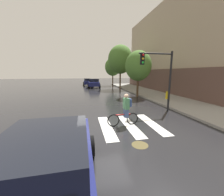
{
  "coord_description": "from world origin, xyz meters",
  "views": [
    {
      "loc": [
        -0.94,
        -6.55,
        2.77
      ],
      "look_at": [
        0.85,
        2.04,
        1.13
      ],
      "focal_mm": 22.01,
      "sensor_mm": 36.0,
      "label": 1
    }
  ],
  "objects_px": {
    "sedan_near": "(47,167)",
    "sedan_mid": "(94,83)",
    "fire_hydrant": "(167,95)",
    "street_tree_mid": "(120,60)",
    "street_tree_near": "(138,66)",
    "manhole_cover": "(140,145)",
    "street_tree_far": "(113,67)",
    "traffic_light_near": "(160,71)",
    "cyclist": "(125,110)",
    "sedan_far": "(88,82)"
  },
  "relations": [
    {
      "from": "sedan_near",
      "to": "traffic_light_near",
      "type": "xyz_separation_m",
      "value": [
        5.98,
        5.95,
        2.04
      ]
    },
    {
      "from": "traffic_light_near",
      "to": "sedan_mid",
      "type": "bearing_deg",
      "value": 100.52
    },
    {
      "from": "manhole_cover",
      "to": "street_tree_near",
      "type": "xyz_separation_m",
      "value": [
        4.01,
        10.17,
        3.47
      ]
    },
    {
      "from": "fire_hydrant",
      "to": "street_tree_near",
      "type": "xyz_separation_m",
      "value": [
        -2.05,
        2.61,
        2.95
      ]
    },
    {
      "from": "manhole_cover",
      "to": "sedan_near",
      "type": "bearing_deg",
      "value": -147.75
    },
    {
      "from": "manhole_cover",
      "to": "fire_hydrant",
      "type": "xyz_separation_m",
      "value": [
        6.06,
        7.55,
        0.53
      ]
    },
    {
      "from": "sedan_near",
      "to": "manhole_cover",
      "type": "bearing_deg",
      "value": 32.25
    },
    {
      "from": "sedan_mid",
      "to": "traffic_light_near",
      "type": "relative_size",
      "value": 1.17
    },
    {
      "from": "sedan_mid",
      "to": "manhole_cover",
      "type": "bearing_deg",
      "value": -89.85
    },
    {
      "from": "cyclist",
      "to": "street_tree_mid",
      "type": "xyz_separation_m",
      "value": [
        3.98,
        15.79,
        3.99
      ]
    },
    {
      "from": "sedan_near",
      "to": "traffic_light_near",
      "type": "height_order",
      "value": "traffic_light_near"
    },
    {
      "from": "sedan_far",
      "to": "sedan_near",
      "type": "bearing_deg",
      "value": -93.76
    },
    {
      "from": "street_tree_near",
      "to": "street_tree_mid",
      "type": "height_order",
      "value": "street_tree_mid"
    },
    {
      "from": "sedan_mid",
      "to": "fire_hydrant",
      "type": "xyz_separation_m",
      "value": [
        6.12,
        -13.74,
        -0.32
      ]
    },
    {
      "from": "street_tree_mid",
      "to": "fire_hydrant",
      "type": "bearing_deg",
      "value": -78.77
    },
    {
      "from": "traffic_light_near",
      "to": "fire_hydrant",
      "type": "xyz_separation_m",
      "value": [
        2.94,
        3.4,
        -2.33
      ]
    },
    {
      "from": "fire_hydrant",
      "to": "street_tree_mid",
      "type": "bearing_deg",
      "value": 101.23
    },
    {
      "from": "cyclist",
      "to": "fire_hydrant",
      "type": "relative_size",
      "value": 2.19
    },
    {
      "from": "manhole_cover",
      "to": "fire_hydrant",
      "type": "relative_size",
      "value": 0.82
    },
    {
      "from": "cyclist",
      "to": "traffic_light_near",
      "type": "xyz_separation_m",
      "value": [
        3.09,
        2.1,
        2.02
      ]
    },
    {
      "from": "sedan_near",
      "to": "street_tree_mid",
      "type": "distance_m",
      "value": 21.19
    },
    {
      "from": "cyclist",
      "to": "street_tree_far",
      "type": "bearing_deg",
      "value": 79.59
    },
    {
      "from": "sedan_far",
      "to": "street_tree_far",
      "type": "relative_size",
      "value": 0.76
    },
    {
      "from": "manhole_cover",
      "to": "street_tree_far",
      "type": "xyz_separation_m",
      "value": [
        4.1,
        24.13,
        3.9
      ]
    },
    {
      "from": "cyclist",
      "to": "traffic_light_near",
      "type": "relative_size",
      "value": 0.41
    },
    {
      "from": "traffic_light_near",
      "to": "street_tree_near",
      "type": "distance_m",
      "value": 6.11
    },
    {
      "from": "manhole_cover",
      "to": "street_tree_far",
      "type": "bearing_deg",
      "value": 80.36
    },
    {
      "from": "sedan_mid",
      "to": "fire_hydrant",
      "type": "height_order",
      "value": "sedan_mid"
    },
    {
      "from": "cyclist",
      "to": "street_tree_far",
      "type": "distance_m",
      "value": 22.66
    },
    {
      "from": "sedan_far",
      "to": "street_tree_mid",
      "type": "distance_m",
      "value": 10.15
    },
    {
      "from": "manhole_cover",
      "to": "fire_hydrant",
      "type": "height_order",
      "value": "fire_hydrant"
    },
    {
      "from": "sedan_near",
      "to": "fire_hydrant",
      "type": "distance_m",
      "value": 12.93
    },
    {
      "from": "cyclist",
      "to": "sedan_near",
      "type": "bearing_deg",
      "value": -126.93
    },
    {
      "from": "sedan_near",
      "to": "cyclist",
      "type": "height_order",
      "value": "cyclist"
    },
    {
      "from": "sedan_near",
      "to": "street_tree_far",
      "type": "xyz_separation_m",
      "value": [
        6.95,
        25.94,
        3.08
      ]
    },
    {
      "from": "traffic_light_near",
      "to": "street_tree_near",
      "type": "height_order",
      "value": "street_tree_near"
    },
    {
      "from": "street_tree_near",
      "to": "street_tree_mid",
      "type": "xyz_separation_m",
      "value": [
        0.01,
        7.67,
        1.36
      ]
    },
    {
      "from": "cyclist",
      "to": "street_tree_near",
      "type": "distance_m",
      "value": 9.41
    },
    {
      "from": "manhole_cover",
      "to": "sedan_far",
      "type": "xyz_separation_m",
      "value": [
        -1.05,
        25.64,
        0.78
      ]
    },
    {
      "from": "street_tree_mid",
      "to": "sedan_mid",
      "type": "bearing_deg",
      "value": 139.7
    },
    {
      "from": "sedan_near",
      "to": "sedan_mid",
      "type": "xyz_separation_m",
      "value": [
        2.8,
        23.1,
        0.03
      ]
    },
    {
      "from": "fire_hydrant",
      "to": "street_tree_near",
      "type": "relative_size",
      "value": 0.15
    },
    {
      "from": "sedan_near",
      "to": "sedan_mid",
      "type": "height_order",
      "value": "sedan_mid"
    },
    {
      "from": "sedan_far",
      "to": "traffic_light_near",
      "type": "bearing_deg",
      "value": -79.0
    },
    {
      "from": "street_tree_mid",
      "to": "street_tree_far",
      "type": "height_order",
      "value": "street_tree_mid"
    },
    {
      "from": "sedan_far",
      "to": "street_tree_mid",
      "type": "xyz_separation_m",
      "value": [
        5.07,
        -7.8,
        4.05
      ]
    },
    {
      "from": "fire_hydrant",
      "to": "sedan_far",
      "type": "bearing_deg",
      "value": 111.47
    },
    {
      "from": "traffic_light_near",
      "to": "street_tree_mid",
      "type": "height_order",
      "value": "street_tree_mid"
    },
    {
      "from": "fire_hydrant",
      "to": "traffic_light_near",
      "type": "bearing_deg",
      "value": -130.77
    },
    {
      "from": "sedan_near",
      "to": "traffic_light_near",
      "type": "bearing_deg",
      "value": 44.84
    }
  ]
}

